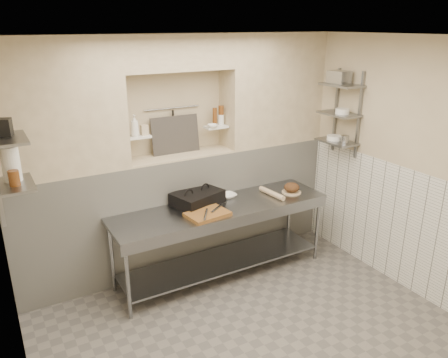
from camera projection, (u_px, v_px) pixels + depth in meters
floor at (258, 342)px, 4.27m from camera, size 4.00×3.90×0.10m
ceiling at (268, 30)px, 3.30m from camera, size 4.00×3.90×0.10m
wall_left at (1, 268)px, 2.83m from camera, size 0.10×3.90×2.80m
wall_right at (418, 170)px, 4.74m from camera, size 0.10×3.90×2.80m
wall_back at (171, 151)px, 5.42m from camera, size 4.00×0.10×2.80m
backwall_lower at (181, 210)px, 5.45m from camera, size 4.00×0.40×1.40m
alcove_sill at (179, 155)px, 5.22m from camera, size 1.30×0.40×0.02m
backwall_pillar_left at (56, 108)px, 4.37m from camera, size 1.35×0.40×1.40m
backwall_pillar_right at (272, 89)px, 5.60m from camera, size 1.35×0.40×1.40m
backwall_header at (176, 52)px, 4.81m from camera, size 1.30×0.40×0.40m
wainscot_left at (27, 352)px, 3.10m from camera, size 0.02×3.90×1.40m
wainscot_right at (406, 229)px, 4.95m from camera, size 0.02×3.90×1.40m
alcove_shelf_left at (138, 137)px, 4.89m from camera, size 0.28×0.16×0.02m
alcove_shelf_right at (216, 127)px, 5.35m from camera, size 0.28×0.16×0.02m
utensil_rail at (172, 108)px, 5.17m from camera, size 0.70×0.02×0.02m
hanging_steel at (173, 123)px, 5.21m from camera, size 0.02×0.02×0.30m
splash_panel at (175, 135)px, 5.22m from camera, size 0.60×0.08×0.45m
wall_shelf_left_lower at (15, 185)px, 3.72m from camera, size 0.30×0.50×0.02m
wall_shelf_left_upper at (7, 139)px, 3.59m from camera, size 0.30×0.50×0.03m
shelf_rail_right_a at (336, 110)px, 5.58m from camera, size 0.03×0.03×1.05m
shelf_rail_right_b at (359, 116)px, 5.25m from camera, size 0.03×0.03×1.05m
wall_shelf_right_lower at (337, 142)px, 5.47m from camera, size 0.30×0.50×0.02m
wall_shelf_right_mid at (339, 114)px, 5.35m from camera, size 0.30×0.50×0.02m
wall_shelf_right_upper at (342, 85)px, 5.23m from camera, size 0.30×0.50×0.03m
prep_table at (222, 227)px, 5.13m from camera, size 2.60×0.70×0.90m
panini_press at (197, 198)px, 5.10m from camera, size 0.64×0.54×0.15m
cutting_board at (207, 214)px, 4.79m from camera, size 0.49×0.37×0.04m
knife_blade at (217, 208)px, 4.88m from camera, size 0.23×0.17×0.01m
tongs at (206, 214)px, 4.70m from camera, size 0.17×0.24×0.02m
mixing_bowl at (228, 196)px, 5.30m from camera, size 0.21×0.21×0.05m
rolling_pin at (272, 193)px, 5.35m from camera, size 0.10×0.43×0.06m
bread_board at (291, 192)px, 5.45m from camera, size 0.24×0.24×0.01m
bread_loaf at (292, 187)px, 5.43m from camera, size 0.19×0.19×0.12m
bottle_soap at (135, 126)px, 4.81m from camera, size 0.10×0.10×0.24m
jar_alcove at (144, 130)px, 4.89m from camera, size 0.08×0.08×0.11m
bowl_alcove at (213, 126)px, 5.25m from camera, size 0.14×0.14×0.04m
condiment_a at (221, 115)px, 5.36m from camera, size 0.07×0.07×0.24m
condiment_b at (215, 117)px, 5.34m from camera, size 0.05×0.05×0.21m
condiment_c at (221, 120)px, 5.39m from camera, size 0.07×0.07×0.13m
jug_left at (11, 164)px, 3.73m from camera, size 0.15×0.15×0.30m
jar_left at (14, 178)px, 3.64m from camera, size 0.09×0.09×0.13m
box_left_upper at (5, 127)px, 3.61m from camera, size 0.13×0.13×0.15m
bowl_right at (334, 138)px, 5.49m from camera, size 0.18×0.18×0.05m
canister_right at (345, 139)px, 5.33m from camera, size 0.10×0.10×0.10m
bowl_right_mid at (342, 111)px, 5.29m from camera, size 0.17×0.17×0.06m
basket_right at (339, 77)px, 5.25m from camera, size 0.22×0.26×0.15m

